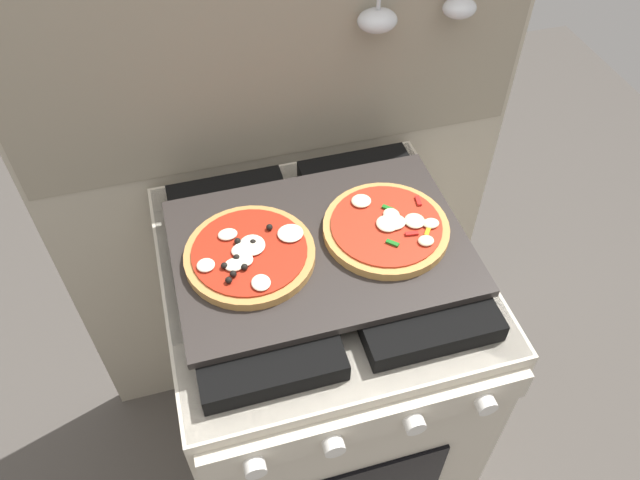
% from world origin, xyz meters
% --- Properties ---
extents(ground_plane, '(4.00, 4.00, 0.00)m').
position_xyz_m(ground_plane, '(0.00, 0.00, 0.00)').
color(ground_plane, '#4C4742').
extents(kitchen_backsplash, '(1.10, 0.09, 1.55)m').
position_xyz_m(kitchen_backsplash, '(0.00, 0.33, 0.79)').
color(kitchen_backsplash, '#B2A893').
rests_on(kitchen_backsplash, ground_plane).
extents(stove, '(0.60, 0.64, 0.90)m').
position_xyz_m(stove, '(-0.00, -0.00, 0.45)').
color(stove, beige).
rests_on(stove, ground_plane).
extents(baking_tray, '(0.54, 0.38, 0.02)m').
position_xyz_m(baking_tray, '(0.00, 0.00, 0.91)').
color(baking_tray, '#2D2826').
rests_on(baking_tray, stove).
extents(pizza_left, '(0.24, 0.24, 0.03)m').
position_xyz_m(pizza_left, '(-0.13, -0.00, 0.93)').
color(pizza_left, '#C18947').
rests_on(pizza_left, baking_tray).
extents(pizza_right, '(0.24, 0.24, 0.03)m').
position_xyz_m(pizza_right, '(0.13, -0.01, 0.93)').
color(pizza_right, tan).
rests_on(pizza_right, baking_tray).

